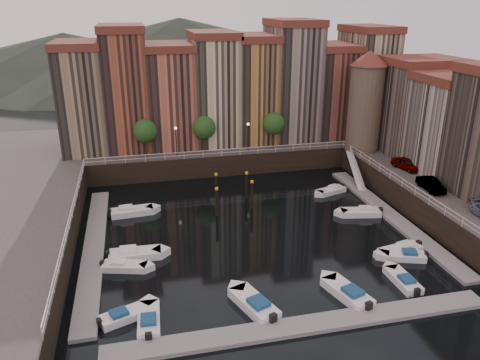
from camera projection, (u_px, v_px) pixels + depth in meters
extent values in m
plane|color=black|center=(250.00, 227.00, 50.59)|extent=(200.00, 200.00, 0.00)
cube|color=black|center=(210.00, 146.00, 73.70)|extent=(80.00, 20.00, 3.00)
cube|color=gray|center=(94.00, 247.00, 46.21)|extent=(2.00, 28.00, 0.35)
cube|color=gray|center=(391.00, 215.00, 53.03)|extent=(2.00, 28.00, 0.35)
cube|color=gray|center=(306.00, 325.00, 35.07)|extent=(30.00, 2.00, 0.35)
cone|color=#2D382D|center=(66.00, 57.00, 141.79)|extent=(80.00, 80.00, 14.00)
cone|color=#2D382D|center=(181.00, 47.00, 148.44)|extent=(100.00, 100.00, 18.00)
cone|color=#2D382D|center=(285.00, 55.00, 156.88)|extent=(70.00, 70.00, 12.00)
cube|color=#957F5E|center=(83.00, 101.00, 64.59)|extent=(6.00, 10.00, 14.00)
cube|color=brown|center=(76.00, 45.00, 61.89)|extent=(6.30, 10.30, 1.00)
cube|color=#9E4D31|center=(126.00, 92.00, 65.47)|extent=(5.80, 10.00, 16.00)
cube|color=brown|center=(120.00, 28.00, 62.42)|extent=(6.10, 10.30, 1.00)
cube|color=#BB664D|center=(171.00, 99.00, 67.21)|extent=(6.50, 10.00, 13.50)
cube|color=brown|center=(168.00, 47.00, 64.61)|extent=(6.80, 10.30, 1.00)
cube|color=beige|center=(214.00, 92.00, 68.28)|extent=(6.20, 10.00, 15.00)
cube|color=brown|center=(213.00, 35.00, 65.41)|extent=(6.50, 10.30, 1.00)
cube|color=#B98744|center=(253.00, 92.00, 69.61)|extent=(5.60, 10.00, 14.50)
cube|color=brown|center=(254.00, 38.00, 66.83)|extent=(5.90, 10.30, 1.00)
cube|color=gray|center=(292.00, 83.00, 70.51)|extent=(6.40, 10.00, 16.50)
cube|color=brown|center=(294.00, 22.00, 67.37)|extent=(6.70, 10.30, 1.00)
cube|color=brown|center=(329.00, 93.00, 72.44)|extent=(6.00, 10.00, 13.00)
cube|color=brown|center=(332.00, 47.00, 69.93)|extent=(6.30, 10.30, 1.00)
cube|color=#C5B391|center=(365.00, 84.00, 73.25)|extent=(5.90, 10.00, 15.50)
cube|color=brown|center=(370.00, 29.00, 70.29)|extent=(6.20, 10.30, 1.00)
cube|color=#6B5D50|center=(417.00, 110.00, 63.85)|extent=(9.00, 8.00, 12.00)
cube|color=brown|center=(424.00, 61.00, 61.52)|extent=(9.30, 8.30, 1.00)
cube|color=#BDB4A5|center=(454.00, 128.00, 56.75)|extent=(9.00, 8.00, 11.00)
cube|color=brown|center=(462.00, 78.00, 54.60)|extent=(9.30, 8.30, 1.00)
cylinder|color=#6B5B4C|center=(365.00, 108.00, 64.76)|extent=(4.60, 4.60, 12.00)
cone|color=brown|center=(370.00, 58.00, 62.31)|extent=(5.20, 5.20, 2.00)
cylinder|color=black|center=(146.00, 148.00, 63.53)|extent=(0.30, 0.30, 2.40)
sphere|color=#1E4719|center=(145.00, 131.00, 62.67)|extent=(3.20, 3.20, 3.20)
cylinder|color=black|center=(205.00, 144.00, 65.22)|extent=(0.30, 0.30, 2.40)
sphere|color=#1E4719|center=(204.00, 128.00, 64.35)|extent=(3.20, 3.20, 3.20)
cylinder|color=black|center=(273.00, 140.00, 67.32)|extent=(0.30, 0.30, 2.40)
sphere|color=#1E4719|center=(274.00, 124.00, 66.46)|extent=(3.20, 3.20, 3.20)
cylinder|color=black|center=(176.00, 143.00, 63.18)|extent=(0.12, 0.12, 4.00)
sphere|color=#FFD88C|center=(176.00, 128.00, 62.46)|extent=(0.36, 0.36, 0.36)
cylinder|color=black|center=(248.00, 138.00, 65.28)|extent=(0.12, 0.12, 4.00)
sphere|color=#FFD88C|center=(248.00, 124.00, 64.56)|extent=(0.36, 0.36, 0.36)
cube|color=white|center=(222.00, 150.00, 63.73)|extent=(36.00, 0.08, 0.08)
cube|color=white|center=(222.00, 153.00, 63.89)|extent=(36.00, 0.06, 0.06)
cube|color=white|center=(409.00, 183.00, 52.05)|extent=(0.08, 34.00, 0.08)
cube|color=white|center=(409.00, 187.00, 52.22)|extent=(0.06, 34.00, 0.06)
cube|color=white|center=(70.00, 214.00, 44.48)|extent=(0.08, 34.00, 0.08)
cube|color=white|center=(71.00, 218.00, 44.64)|extent=(0.06, 34.00, 0.06)
cube|color=white|center=(355.00, 170.00, 62.66)|extent=(2.78, 8.26, 2.81)
cube|color=white|center=(356.00, 166.00, 62.48)|extent=(1.93, 8.32, 3.65)
cylinder|color=black|center=(217.00, 204.00, 52.76)|extent=(0.32, 0.32, 3.60)
cylinder|color=yellow|center=(217.00, 189.00, 52.10)|extent=(0.36, 0.36, 0.25)
cylinder|color=black|center=(216.00, 189.00, 57.04)|extent=(0.32, 0.32, 3.60)
cylinder|color=yellow|center=(216.00, 174.00, 56.37)|extent=(0.36, 0.36, 0.25)
cylinder|color=black|center=(252.00, 196.00, 54.76)|extent=(0.32, 0.32, 3.60)
cylinder|color=yellow|center=(252.00, 182.00, 54.09)|extent=(0.36, 0.36, 0.25)
cylinder|color=black|center=(247.00, 187.00, 57.49)|extent=(0.32, 0.32, 3.60)
cylinder|color=yellow|center=(247.00, 173.00, 56.82)|extent=(0.36, 0.36, 0.25)
cube|color=white|center=(126.00, 315.00, 36.01)|extent=(4.28, 2.84, 0.68)
cube|color=navy|center=(119.00, 313.00, 35.58)|extent=(1.57, 1.46, 0.45)
cube|color=black|center=(99.00, 323.00, 34.86)|extent=(0.46, 0.54, 0.63)
cube|color=white|center=(125.00, 267.00, 42.59)|extent=(4.28, 2.57, 0.68)
cube|color=white|center=(119.00, 263.00, 42.47)|extent=(1.52, 1.40, 0.46)
cube|color=black|center=(102.00, 264.00, 42.60)|extent=(0.43, 0.52, 0.64)
cube|color=white|center=(135.00, 255.00, 44.51)|extent=(4.91, 2.05, 0.83)
cube|color=white|center=(128.00, 251.00, 44.21)|extent=(1.59, 1.38, 0.55)
cube|color=black|center=(108.00, 255.00, 43.97)|extent=(0.41, 0.56, 0.77)
cube|color=white|center=(132.00, 212.00, 53.54)|extent=(4.87, 2.23, 0.81)
cube|color=white|center=(126.00, 209.00, 53.18)|extent=(1.61, 1.42, 0.54)
cube|color=black|center=(110.00, 213.00, 52.73)|extent=(0.42, 0.57, 0.75)
cube|color=white|center=(403.00, 256.00, 44.36)|extent=(4.33, 2.78, 0.69)
cube|color=navy|center=(409.00, 253.00, 44.16)|extent=(1.57, 1.46, 0.46)
cube|color=black|center=(426.00, 255.00, 44.08)|extent=(0.45, 0.54, 0.64)
cube|color=white|center=(400.00, 251.00, 45.25)|extent=(4.59, 2.48, 0.74)
cube|color=white|center=(406.00, 246.00, 45.31)|extent=(1.59, 1.43, 0.49)
cube|color=black|center=(419.00, 244.00, 46.02)|extent=(0.43, 0.55, 0.69)
cube|color=white|center=(360.00, 213.00, 53.36)|extent=(4.68, 2.53, 0.76)
cube|color=white|center=(366.00, 209.00, 53.21)|extent=(1.62, 1.46, 0.50)
cube|color=black|center=(381.00, 210.00, 53.34)|extent=(0.44, 0.56, 0.71)
cube|color=white|center=(331.00, 191.00, 59.55)|extent=(4.20, 2.69, 0.67)
cube|color=white|center=(334.00, 187.00, 59.67)|extent=(1.53, 1.41, 0.45)
cube|color=black|center=(343.00, 186.00, 60.48)|extent=(0.44, 0.52, 0.62)
cube|color=white|center=(149.00, 320.00, 35.45)|extent=(1.86, 4.33, 0.72)
cube|color=navy|center=(149.00, 320.00, 34.76)|extent=(1.23, 1.41, 0.48)
cube|color=black|center=(149.00, 337.00, 33.32)|extent=(0.50, 0.36, 0.68)
cube|color=white|center=(254.00, 304.00, 37.23)|extent=(3.46, 5.26, 0.84)
cube|color=navy|center=(259.00, 303.00, 36.53)|extent=(1.79, 1.93, 0.56)
cube|color=black|center=(273.00, 319.00, 35.12)|extent=(0.66, 0.56, 0.78)
cube|color=white|center=(347.00, 293.00, 38.68)|extent=(3.12, 5.11, 0.82)
cube|color=navy|center=(353.00, 292.00, 37.97)|extent=(1.68, 1.83, 0.54)
cube|color=black|center=(369.00, 306.00, 36.55)|extent=(0.63, 0.52, 0.76)
cube|color=white|center=(403.00, 280.00, 40.52)|extent=(1.62, 4.08, 0.69)
cube|color=navy|center=(407.00, 280.00, 39.87)|extent=(1.12, 1.31, 0.46)
cube|color=black|center=(417.00, 292.00, 38.51)|extent=(0.47, 0.33, 0.65)
imported|color=gray|center=(406.00, 164.00, 58.68)|extent=(2.59, 4.44, 1.42)
imported|color=gray|center=(431.00, 185.00, 52.14)|extent=(1.63, 4.20, 1.36)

